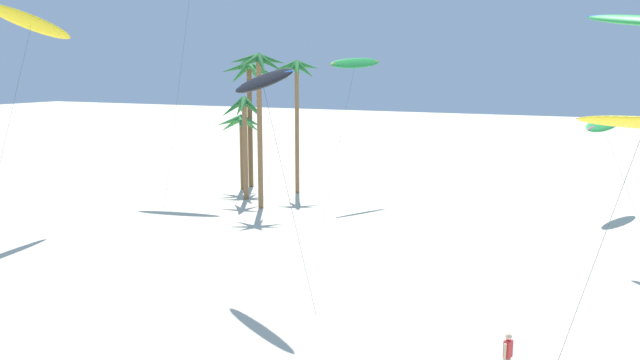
{
  "coord_description": "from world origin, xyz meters",
  "views": [
    {
      "loc": [
        12.09,
        3.8,
        10.12
      ],
      "look_at": [
        3.97,
        20.59,
        6.88
      ],
      "focal_mm": 36.18,
      "sensor_mm": 36.0,
      "label": 1
    }
  ],
  "objects_px": {
    "palm_tree_1": "(245,118)",
    "palm_tree_4": "(259,81)",
    "flying_kite_1": "(31,23)",
    "flying_kite_3": "(603,124)",
    "person_near_right": "(508,356)",
    "flying_kite_5": "(263,81)",
    "palm_tree_2": "(241,128)",
    "flying_kite_0": "(355,63)",
    "palm_tree_3": "(297,83)",
    "palm_tree_0": "(249,85)"
  },
  "relations": [
    {
      "from": "palm_tree_1",
      "to": "flying_kite_3",
      "type": "relative_size",
      "value": 0.75
    },
    {
      "from": "palm_tree_2",
      "to": "flying_kite_3",
      "type": "xyz_separation_m",
      "value": [
        27.5,
        3.78,
        1.06
      ]
    },
    {
      "from": "palm_tree_0",
      "to": "palm_tree_4",
      "type": "bearing_deg",
      "value": -53.68
    },
    {
      "from": "palm_tree_2",
      "to": "flying_kite_0",
      "type": "height_order",
      "value": "flying_kite_0"
    },
    {
      "from": "flying_kite_1",
      "to": "flying_kite_3",
      "type": "distance_m",
      "value": 38.41
    },
    {
      "from": "palm_tree_2",
      "to": "flying_kite_1",
      "type": "height_order",
      "value": "flying_kite_1"
    },
    {
      "from": "palm_tree_4",
      "to": "flying_kite_3",
      "type": "xyz_separation_m",
      "value": [
        22.28,
        9.45,
        -3.0
      ]
    },
    {
      "from": "flying_kite_5",
      "to": "palm_tree_0",
      "type": "bearing_deg",
      "value": 123.28
    },
    {
      "from": "palm_tree_0",
      "to": "person_near_right",
      "type": "relative_size",
      "value": 6.2
    },
    {
      "from": "flying_kite_0",
      "to": "flying_kite_3",
      "type": "relative_size",
      "value": 1.08
    },
    {
      "from": "palm_tree_0",
      "to": "palm_tree_4",
      "type": "distance_m",
      "value": 8.8
    },
    {
      "from": "palm_tree_4",
      "to": "palm_tree_1",
      "type": "bearing_deg",
      "value": 139.97
    },
    {
      "from": "palm_tree_4",
      "to": "flying_kite_1",
      "type": "xyz_separation_m",
      "value": [
        -9.62,
        -10.89,
        3.63
      ]
    },
    {
      "from": "palm_tree_1",
      "to": "palm_tree_4",
      "type": "relative_size",
      "value": 0.72
    },
    {
      "from": "palm_tree_1",
      "to": "flying_kite_5",
      "type": "relative_size",
      "value": 0.77
    },
    {
      "from": "flying_kite_1",
      "to": "flying_kite_5",
      "type": "distance_m",
      "value": 19.43
    },
    {
      "from": "palm_tree_4",
      "to": "flying_kite_1",
      "type": "bearing_deg",
      "value": -131.45
    },
    {
      "from": "palm_tree_2",
      "to": "flying_kite_3",
      "type": "relative_size",
      "value": 0.59
    },
    {
      "from": "flying_kite_0",
      "to": "flying_kite_5",
      "type": "relative_size",
      "value": 1.11
    },
    {
      "from": "palm_tree_3",
      "to": "palm_tree_4",
      "type": "relative_size",
      "value": 0.96
    },
    {
      "from": "palm_tree_2",
      "to": "palm_tree_4",
      "type": "height_order",
      "value": "palm_tree_4"
    },
    {
      "from": "flying_kite_0",
      "to": "palm_tree_0",
      "type": "bearing_deg",
      "value": 176.58
    },
    {
      "from": "palm_tree_0",
      "to": "palm_tree_3",
      "type": "xyz_separation_m",
      "value": [
        4.88,
        -0.72,
        0.28
      ]
    },
    {
      "from": "flying_kite_5",
      "to": "flying_kite_0",
      "type": "bearing_deg",
      "value": 101.77
    },
    {
      "from": "flying_kite_0",
      "to": "flying_kite_5",
      "type": "height_order",
      "value": "flying_kite_0"
    },
    {
      "from": "flying_kite_0",
      "to": "palm_tree_2",
      "type": "bearing_deg",
      "value": -175.29
    },
    {
      "from": "flying_kite_3",
      "to": "flying_kite_5",
      "type": "height_order",
      "value": "flying_kite_5"
    },
    {
      "from": "flying_kite_3",
      "to": "person_near_right",
      "type": "bearing_deg",
      "value": -92.49
    },
    {
      "from": "palm_tree_4",
      "to": "flying_kite_5",
      "type": "relative_size",
      "value": 1.07
    },
    {
      "from": "flying_kite_1",
      "to": "palm_tree_1",
      "type": "bearing_deg",
      "value": 62.12
    },
    {
      "from": "palm_tree_1",
      "to": "palm_tree_3",
      "type": "height_order",
      "value": "palm_tree_3"
    },
    {
      "from": "palm_tree_0",
      "to": "flying_kite_1",
      "type": "xyz_separation_m",
      "value": [
        -4.42,
        -17.96,
        4.17
      ]
    },
    {
      "from": "person_near_right",
      "to": "flying_kite_5",
      "type": "bearing_deg",
      "value": 158.15
    },
    {
      "from": "flying_kite_1",
      "to": "flying_kite_3",
      "type": "relative_size",
      "value": 1.32
    },
    {
      "from": "palm_tree_1",
      "to": "palm_tree_2",
      "type": "xyz_separation_m",
      "value": [
        -2.55,
        3.42,
        -1.14
      ]
    },
    {
      "from": "flying_kite_5",
      "to": "flying_kite_3",
      "type": "bearing_deg",
      "value": 61.48
    },
    {
      "from": "palm_tree_0",
      "to": "person_near_right",
      "type": "height_order",
      "value": "palm_tree_0"
    },
    {
      "from": "flying_kite_5",
      "to": "flying_kite_1",
      "type": "bearing_deg",
      "value": 168.34
    },
    {
      "from": "palm_tree_0",
      "to": "palm_tree_1",
      "type": "xyz_separation_m",
      "value": [
        2.53,
        -4.83,
        -2.38
      ]
    },
    {
      "from": "palm_tree_1",
      "to": "flying_kite_5",
      "type": "xyz_separation_m",
      "value": [
        11.8,
        -17.0,
        3.21
      ]
    },
    {
      "from": "palm_tree_1",
      "to": "flying_kite_5",
      "type": "bearing_deg",
      "value": -55.24
    },
    {
      "from": "palm_tree_0",
      "to": "palm_tree_3",
      "type": "bearing_deg",
      "value": -8.36
    },
    {
      "from": "palm_tree_4",
      "to": "flying_kite_0",
      "type": "bearing_deg",
      "value": 54.06
    },
    {
      "from": "palm_tree_2",
      "to": "flying_kite_3",
      "type": "height_order",
      "value": "flying_kite_3"
    },
    {
      "from": "palm_tree_1",
      "to": "palm_tree_4",
      "type": "height_order",
      "value": "palm_tree_4"
    },
    {
      "from": "flying_kite_0",
      "to": "person_near_right",
      "type": "bearing_deg",
      "value": -57.89
    },
    {
      "from": "flying_kite_5",
      "to": "palm_tree_3",
      "type": "bearing_deg",
      "value": 114.1
    },
    {
      "from": "flying_kite_0",
      "to": "flying_kite_5",
      "type": "xyz_separation_m",
      "value": [
        4.43,
        -21.24,
        -0.96
      ]
    },
    {
      "from": "palm_tree_4",
      "to": "flying_kite_0",
      "type": "distance_m",
      "value": 8.11
    },
    {
      "from": "palm_tree_2",
      "to": "person_near_right",
      "type": "distance_m",
      "value": 36.62
    }
  ]
}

